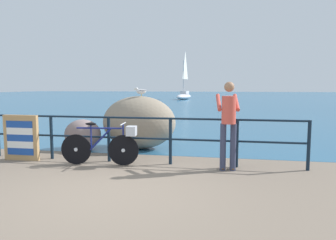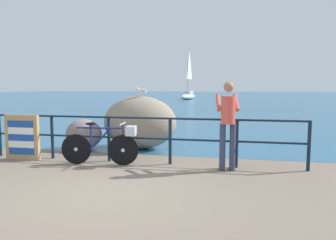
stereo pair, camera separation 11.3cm
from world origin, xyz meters
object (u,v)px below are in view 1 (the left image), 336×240
object	(u,v)px
sailboat	(184,94)
folded_deckchair_stack	(21,138)
person_at_railing	(228,121)
breakwater_boulder_main	(139,122)
breakwater_boulder_left	(83,134)
bicycle	(106,144)
seagull	(141,91)

from	to	relation	value
sailboat	folded_deckchair_stack	bearing A→B (deg)	11.54
person_at_railing	breakwater_boulder_main	bearing A→B (deg)	45.26
breakwater_boulder_main	breakwater_boulder_left	size ratio (longest dim) A/B	2.03
person_at_railing	breakwater_boulder_main	distance (m)	3.01
folded_deckchair_stack	sailboat	world-z (taller)	sailboat
bicycle	folded_deckchair_stack	size ratio (longest dim) A/B	1.63
bicycle	person_at_railing	world-z (taller)	person_at_railing
person_at_railing	seagull	distance (m)	2.92
breakwater_boulder_main	breakwater_boulder_left	distance (m)	1.54
breakwater_boulder_left	sailboat	size ratio (longest dim) A/B	0.16
seagull	sailboat	xyz separation A→B (m)	(-3.23, 32.18, -0.86)
person_at_railing	folded_deckchair_stack	bearing A→B (deg)	82.75
folded_deckchair_stack	breakwater_boulder_main	bearing A→B (deg)	38.45
person_at_railing	sailboat	size ratio (longest dim) A/B	0.29
bicycle	seagull	world-z (taller)	seagull
person_at_railing	folded_deckchair_stack	size ratio (longest dim) A/B	1.71
sailboat	person_at_railing	bearing A→B (deg)	19.32
bicycle	person_at_railing	bearing A→B (deg)	-4.52
breakwater_boulder_main	sailboat	bearing A→B (deg)	95.59
person_at_railing	folded_deckchair_stack	distance (m)	4.68
breakwater_boulder_main	seagull	world-z (taller)	seagull
breakwater_boulder_main	seagull	bearing A→B (deg)	-46.85
sailboat	seagull	bearing A→B (deg)	15.83
bicycle	breakwater_boulder_main	bearing A→B (deg)	78.42
bicycle	person_at_railing	distance (m)	2.62
bicycle	sailboat	distance (m)	34.10
person_at_railing	folded_deckchair_stack	xyz separation A→B (m)	(-4.65, 0.02, -0.47)
bicycle	breakwater_boulder_left	world-z (taller)	bicycle
breakwater_boulder_left	sailboat	distance (m)	32.51
breakwater_boulder_main	seagull	distance (m)	0.86
folded_deckchair_stack	person_at_railing	bearing A→B (deg)	-0.31
folded_deckchair_stack	breakwater_boulder_main	world-z (taller)	breakwater_boulder_main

